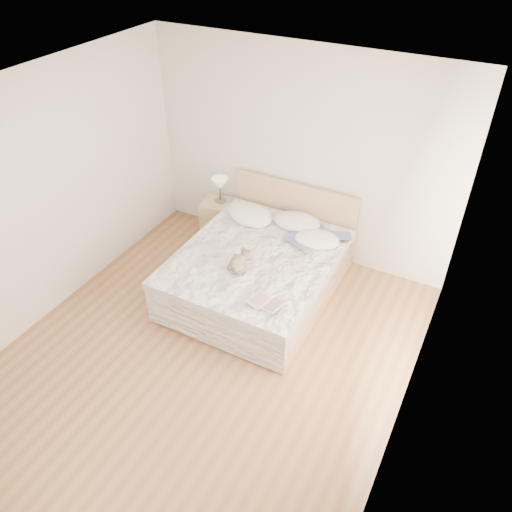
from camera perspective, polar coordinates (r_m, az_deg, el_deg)
name	(u,v)px	position (r m, az deg, el deg)	size (l,w,h in m)	color
floor	(208,353)	(5.48, -5.47, -11.02)	(4.00, 4.50, 0.00)	brown
ceiling	(188,108)	(3.92, -7.82, 16.44)	(4.00, 4.50, 0.00)	white
wall_back	(300,156)	(6.27, 5.02, 11.29)	(4.00, 0.02, 2.70)	silver
wall_left	(41,200)	(5.79, -23.33, 5.89)	(0.02, 4.50, 2.70)	silver
wall_right	(421,326)	(4.03, 18.32, -7.56)	(0.02, 4.50, 2.70)	silver
window	(431,292)	(4.20, 19.33, -3.93)	(0.02, 1.30, 1.10)	white
bed	(260,270)	(6.01, 0.43, -1.60)	(1.72, 2.14, 1.00)	tan
nightstand	(220,220)	(6.99, -4.18, 4.18)	(0.45, 0.40, 0.56)	tan
table_lamp	(220,185)	(6.74, -4.16, 8.09)	(0.24, 0.24, 0.35)	#514B46
pillow_left	(250,214)	(6.41, -0.70, 4.77)	(0.65, 0.46, 0.20)	white
pillow_middle	(297,222)	(6.29, 4.71, 3.92)	(0.59, 0.42, 0.18)	white
pillow_right	(317,239)	(5.99, 6.99, 1.89)	(0.54, 0.38, 0.16)	white
blouse	(310,236)	(6.05, 6.21, 2.26)	(0.59, 0.63, 0.02)	#3B4E77
photo_book	(240,211)	(6.50, -1.88, 5.16)	(0.29, 0.20, 0.02)	white
childrens_book	(266,303)	(5.08, 1.21, -5.40)	(0.34, 0.23, 0.02)	beige
teddy_bear	(238,266)	(5.52, -2.10, -1.12)	(0.21, 0.30, 0.16)	brown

